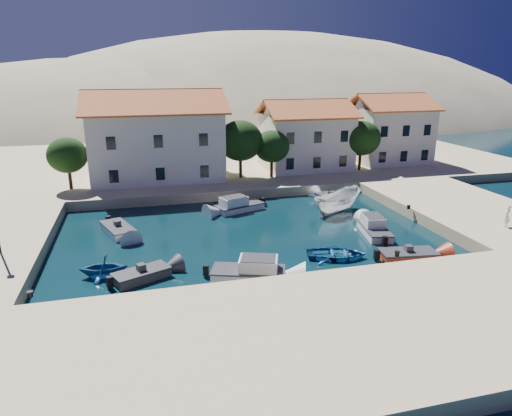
{
  "coord_description": "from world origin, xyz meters",
  "views": [
    {
      "loc": [
        -8.06,
        -23.8,
        12.86
      ],
      "look_at": [
        0.89,
        10.5,
        2.0
      ],
      "focal_mm": 32.0,
      "sensor_mm": 36.0,
      "label": 1
    }
  ],
  "objects_px": {
    "cabin_cruiser_east": "(375,229)",
    "boat_east": "(337,212)",
    "building_mid": "(305,134)",
    "rowboat_south": "(336,258)",
    "cabin_cruiser_south": "(248,271)",
    "building_left": "(156,134)",
    "building_right": "(389,128)",
    "pedestrian": "(507,216)"
  },
  "relations": [
    {
      "from": "pedestrian",
      "to": "building_mid",
      "type": "bearing_deg",
      "value": -105.35
    },
    {
      "from": "building_left",
      "to": "building_right",
      "type": "bearing_deg",
      "value": 3.81
    },
    {
      "from": "building_mid",
      "to": "cabin_cruiser_east",
      "type": "xyz_separation_m",
      "value": [
        -2.04,
        -21.69,
        -4.75
      ]
    },
    {
      "from": "building_right",
      "to": "pedestrian",
      "type": "distance_m",
      "value": 26.8
    },
    {
      "from": "building_left",
      "to": "building_mid",
      "type": "xyz_separation_m",
      "value": [
        18.0,
        1.0,
        -0.71
      ]
    },
    {
      "from": "cabin_cruiser_south",
      "to": "cabin_cruiser_east",
      "type": "height_order",
      "value": "same"
    },
    {
      "from": "pedestrian",
      "to": "building_right",
      "type": "bearing_deg",
      "value": -131.73
    },
    {
      "from": "building_mid",
      "to": "boat_east",
      "type": "distance_m",
      "value": 16.44
    },
    {
      "from": "building_mid",
      "to": "pedestrian",
      "type": "distance_m",
      "value": 26.4
    },
    {
      "from": "cabin_cruiser_east",
      "to": "boat_east",
      "type": "distance_m",
      "value": 6.33
    },
    {
      "from": "building_mid",
      "to": "rowboat_south",
      "type": "height_order",
      "value": "building_mid"
    },
    {
      "from": "rowboat_south",
      "to": "cabin_cruiser_east",
      "type": "height_order",
      "value": "cabin_cruiser_east"
    },
    {
      "from": "building_left",
      "to": "cabin_cruiser_south",
      "type": "bearing_deg",
      "value": -80.83
    },
    {
      "from": "building_left",
      "to": "rowboat_south",
      "type": "distance_m",
      "value": 27.33
    },
    {
      "from": "building_right",
      "to": "boat_east",
      "type": "xyz_separation_m",
      "value": [
        -14.45,
        -16.39,
        -5.47
      ]
    },
    {
      "from": "building_right",
      "to": "boat_east",
      "type": "bearing_deg",
      "value": -131.4
    },
    {
      "from": "cabin_cruiser_east",
      "to": "boat_east",
      "type": "height_order",
      "value": "cabin_cruiser_east"
    },
    {
      "from": "rowboat_south",
      "to": "building_left",
      "type": "bearing_deg",
      "value": 41.39
    },
    {
      "from": "building_mid",
      "to": "cabin_cruiser_east",
      "type": "distance_m",
      "value": 22.3
    },
    {
      "from": "building_right",
      "to": "pedestrian",
      "type": "xyz_separation_m",
      "value": [
        -4.66,
        -26.14,
        -3.59
      ]
    },
    {
      "from": "pedestrian",
      "to": "cabin_cruiser_east",
      "type": "bearing_deg",
      "value": -51.83
    },
    {
      "from": "rowboat_south",
      "to": "pedestrian",
      "type": "height_order",
      "value": "pedestrian"
    },
    {
      "from": "rowboat_south",
      "to": "cabin_cruiser_east",
      "type": "xyz_separation_m",
      "value": [
        4.95,
        3.6,
        0.48
      ]
    },
    {
      "from": "cabin_cruiser_south",
      "to": "rowboat_south",
      "type": "relative_size",
      "value": 1.21
    },
    {
      "from": "building_mid",
      "to": "building_right",
      "type": "relative_size",
      "value": 1.11
    },
    {
      "from": "cabin_cruiser_south",
      "to": "building_left",
      "type": "bearing_deg",
      "value": 118.77
    },
    {
      "from": "pedestrian",
      "to": "boat_east",
      "type": "bearing_deg",
      "value": -76.5
    },
    {
      "from": "building_right",
      "to": "rowboat_south",
      "type": "relative_size",
      "value": 2.26
    },
    {
      "from": "building_mid",
      "to": "cabin_cruiser_south",
      "type": "xyz_separation_m",
      "value": [
        -13.81,
        -26.92,
        -4.75
      ]
    },
    {
      "from": "cabin_cruiser_east",
      "to": "boat_east",
      "type": "bearing_deg",
      "value": 15.4
    },
    {
      "from": "building_right",
      "to": "cabin_cruiser_south",
      "type": "xyz_separation_m",
      "value": [
        -25.81,
        -27.92,
        -5.0
      ]
    },
    {
      "from": "building_mid",
      "to": "boat_east",
      "type": "bearing_deg",
      "value": -99.05
    },
    {
      "from": "boat_east",
      "to": "pedestrian",
      "type": "bearing_deg",
      "value": -161.42
    },
    {
      "from": "building_right",
      "to": "cabin_cruiser_east",
      "type": "relative_size",
      "value": 2.02
    },
    {
      "from": "rowboat_south",
      "to": "building_mid",
      "type": "bearing_deg",
      "value": 1.57
    },
    {
      "from": "cabin_cruiser_east",
      "to": "pedestrian",
      "type": "distance_m",
      "value": 10.09
    },
    {
      "from": "building_left",
      "to": "boat_east",
      "type": "distance_m",
      "value": 22.0
    },
    {
      "from": "building_mid",
      "to": "building_right",
      "type": "xyz_separation_m",
      "value": [
        12.0,
        1.0,
        0.25
      ]
    },
    {
      "from": "cabin_cruiser_east",
      "to": "pedestrian",
      "type": "height_order",
      "value": "pedestrian"
    },
    {
      "from": "building_mid",
      "to": "pedestrian",
      "type": "height_order",
      "value": "building_mid"
    },
    {
      "from": "building_left",
      "to": "rowboat_south",
      "type": "height_order",
      "value": "building_left"
    },
    {
      "from": "cabin_cruiser_east",
      "to": "pedestrian",
      "type": "relative_size",
      "value": 2.65
    }
  ]
}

